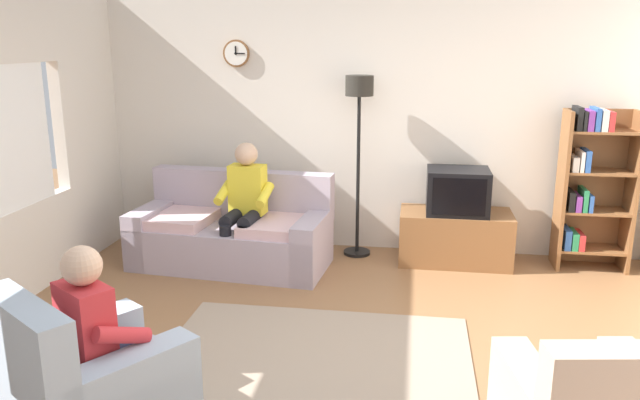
{
  "coord_description": "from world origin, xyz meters",
  "views": [
    {
      "loc": [
        0.47,
        -3.86,
        2.19
      ],
      "look_at": [
        -0.22,
        0.62,
        1.02
      ],
      "focal_mm": 35.01,
      "sensor_mm": 36.0,
      "label": 1
    }
  ],
  "objects_px": {
    "bookshelf": "(590,184)",
    "floor_lamp": "(359,116)",
    "person_in_left_armchair": "(103,329)",
    "tv_stand": "(455,237)",
    "tv": "(458,191)",
    "armchair_near_window": "(93,385)",
    "couch": "(232,234)",
    "person_on_couch": "(244,200)"
  },
  "relations": [
    {
      "from": "person_in_left_armchair",
      "to": "bookshelf",
      "type": "bearing_deg",
      "value": 43.19
    },
    {
      "from": "couch",
      "to": "armchair_near_window",
      "type": "distance_m",
      "value": 2.79
    },
    {
      "from": "couch",
      "to": "bookshelf",
      "type": "bearing_deg",
      "value": 7.73
    },
    {
      "from": "bookshelf",
      "to": "floor_lamp",
      "type": "distance_m",
      "value": 2.33
    },
    {
      "from": "tv_stand",
      "to": "person_in_left_armchair",
      "type": "bearing_deg",
      "value": -124.44
    },
    {
      "from": "bookshelf",
      "to": "person_on_couch",
      "type": "relative_size",
      "value": 1.28
    },
    {
      "from": "person_in_left_armchair",
      "to": "couch",
      "type": "bearing_deg",
      "value": 91.23
    },
    {
      "from": "tv_stand",
      "to": "tv",
      "type": "height_order",
      "value": "tv"
    },
    {
      "from": "couch",
      "to": "tv",
      "type": "distance_m",
      "value": 2.27
    },
    {
      "from": "bookshelf",
      "to": "person_on_couch",
      "type": "bearing_deg",
      "value": -170.03
    },
    {
      "from": "armchair_near_window",
      "to": "couch",
      "type": "bearing_deg",
      "value": 90.16
    },
    {
      "from": "armchair_near_window",
      "to": "person_on_couch",
      "type": "height_order",
      "value": "person_on_couch"
    },
    {
      "from": "tv",
      "to": "person_in_left_armchair",
      "type": "bearing_deg",
      "value": -124.65
    },
    {
      "from": "couch",
      "to": "floor_lamp",
      "type": "relative_size",
      "value": 1.07
    },
    {
      "from": "tv",
      "to": "person_on_couch",
      "type": "relative_size",
      "value": 0.48
    },
    {
      "from": "tv",
      "to": "armchair_near_window",
      "type": "xyz_separation_m",
      "value": [
        -2.19,
        -3.17,
        -0.46
      ]
    },
    {
      "from": "floor_lamp",
      "to": "person_on_couch",
      "type": "distance_m",
      "value": 1.42
    },
    {
      "from": "armchair_near_window",
      "to": "tv_stand",
      "type": "bearing_deg",
      "value": 55.56
    },
    {
      "from": "floor_lamp",
      "to": "armchair_near_window",
      "type": "distance_m",
      "value": 3.69
    },
    {
      "from": "couch",
      "to": "floor_lamp",
      "type": "xyz_separation_m",
      "value": [
        1.2,
        0.5,
        1.14
      ]
    },
    {
      "from": "tv_stand",
      "to": "floor_lamp",
      "type": "height_order",
      "value": "floor_lamp"
    },
    {
      "from": "bookshelf",
      "to": "person_on_couch",
      "type": "xyz_separation_m",
      "value": [
        -3.29,
        -0.58,
        -0.14
      ]
    },
    {
      "from": "floor_lamp",
      "to": "person_on_couch",
      "type": "relative_size",
      "value": 1.49
    },
    {
      "from": "floor_lamp",
      "to": "tv",
      "type": "bearing_deg",
      "value": -7.07
    },
    {
      "from": "bookshelf",
      "to": "person_in_left_armchair",
      "type": "distance_m",
      "value": 4.66
    },
    {
      "from": "tv_stand",
      "to": "bookshelf",
      "type": "bearing_deg",
      "value": 3.2
    },
    {
      "from": "tv_stand",
      "to": "person_on_couch",
      "type": "xyz_separation_m",
      "value": [
        -2.03,
        -0.51,
        0.44
      ]
    },
    {
      "from": "tv_stand",
      "to": "person_in_left_armchair",
      "type": "height_order",
      "value": "person_in_left_armchair"
    },
    {
      "from": "bookshelf",
      "to": "armchair_near_window",
      "type": "height_order",
      "value": "bookshelf"
    },
    {
      "from": "bookshelf",
      "to": "floor_lamp",
      "type": "relative_size",
      "value": 0.86
    },
    {
      "from": "tv",
      "to": "person_on_couch",
      "type": "distance_m",
      "value": 2.09
    },
    {
      "from": "floor_lamp",
      "to": "bookshelf",
      "type": "bearing_deg",
      "value": -0.73
    },
    {
      "from": "bookshelf",
      "to": "armchair_near_window",
      "type": "xyz_separation_m",
      "value": [
        -3.44,
        -3.26,
        -0.55
      ]
    },
    {
      "from": "person_in_left_armchair",
      "to": "floor_lamp",
      "type": "bearing_deg",
      "value": 70.44
    },
    {
      "from": "tv_stand",
      "to": "armchair_near_window",
      "type": "height_order",
      "value": "armchair_near_window"
    },
    {
      "from": "person_on_couch",
      "to": "floor_lamp",
      "type": "bearing_deg",
      "value": 30.33
    },
    {
      "from": "person_on_couch",
      "to": "person_in_left_armchair",
      "type": "height_order",
      "value": "person_on_couch"
    },
    {
      "from": "couch",
      "to": "tv_stand",
      "type": "xyz_separation_m",
      "value": [
        2.2,
        0.4,
        -0.05
      ]
    },
    {
      "from": "tv",
      "to": "person_on_couch",
      "type": "height_order",
      "value": "person_on_couch"
    },
    {
      "from": "bookshelf",
      "to": "armchair_near_window",
      "type": "bearing_deg",
      "value": -136.58
    },
    {
      "from": "couch",
      "to": "armchair_near_window",
      "type": "relative_size",
      "value": 1.67
    },
    {
      "from": "bookshelf",
      "to": "tv_stand",
      "type": "bearing_deg",
      "value": -176.8
    }
  ]
}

